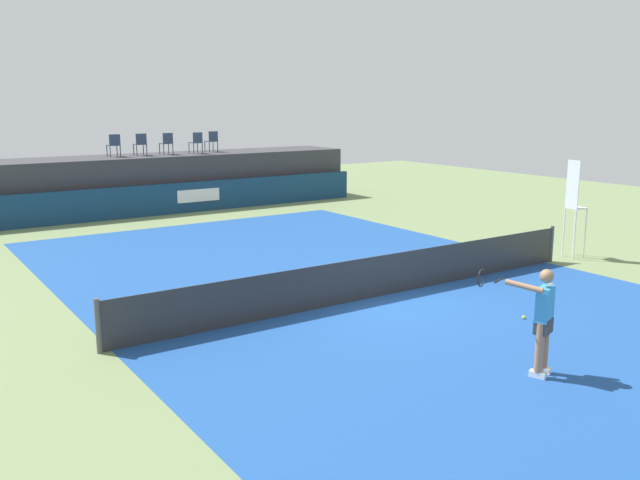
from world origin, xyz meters
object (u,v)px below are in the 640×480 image
umpire_chair (574,202)px  spectator_chair_right (196,142)px  net_post_near (98,326)px  spectator_chair_far_right (212,140)px  net_post_far (551,244)px  tennis_player (542,318)px  spectator_chair_left (140,143)px  spectator_chair_far_left (114,144)px  spectator_chair_center (167,143)px  tennis_ball (524,317)px

umpire_chair → spectator_chair_right: bearing=107.8°
net_post_near → spectator_chair_right: bearing=60.4°
spectator_chair_far_right → umpire_chair: size_ratio=0.32×
net_post_far → tennis_player: 8.39m
spectator_chair_left → spectator_chair_far_right: (3.28, 0.29, 0.00)m
spectator_chair_far_left → umpire_chair: 17.27m
spectator_chair_center → net_post_far: bearing=-71.3°
spectator_chair_center → spectator_chair_right: bearing=-8.7°
spectator_chair_far_left → spectator_chair_far_right: (4.35, 0.30, 0.00)m
spectator_chair_center → umpire_chair: (6.01, -15.12, -1.11)m
spectator_chair_far_left → tennis_ball: spectator_chair_far_left is taller
spectator_chair_far_left → spectator_chair_far_right: same height
spectator_chair_center → spectator_chair_far_left: bearing=178.3°
spectator_chair_far_left → spectator_chair_far_right: size_ratio=1.00×
spectator_chair_left → net_post_far: 16.57m
umpire_chair → net_post_far: (-0.89, -0.01, -1.09)m
spectator_chair_left → spectator_chair_far_left: bearing=-179.4°
spectator_chair_far_left → spectator_chair_right: same height
net_post_near → spectator_chair_far_left: bearing=71.4°
net_post_near → tennis_ball: net_post_near is taller
spectator_chair_center → tennis_ball: bearing=-88.5°
spectator_chair_far_left → net_post_far: size_ratio=0.89×
spectator_chair_center → net_post_far: spectator_chair_center is taller
net_post_near → spectator_chair_far_right: bearing=58.6°
spectator_chair_far_right → tennis_ball: 18.69m
spectator_chair_right → umpire_chair: spectator_chair_right is taller
net_post_near → spectator_chair_left: bearing=67.8°
spectator_chair_left → tennis_ball: size_ratio=13.06×
spectator_chair_center → spectator_chair_right: size_ratio=1.00×
spectator_chair_right → net_post_near: 17.33m
net_post_near → tennis_ball: bearing=-20.7°
tennis_player → spectator_chair_right: bearing=81.8°
net_post_far → tennis_player: bearing=-143.8°
spectator_chair_left → umpire_chair: (7.09, -15.19, -1.11)m
tennis_ball → net_post_far: bearing=32.1°
spectator_chair_far_left → tennis_ball: size_ratio=13.06×
tennis_player → tennis_ball: tennis_player is taller
spectator_chair_far_left → spectator_chair_right: size_ratio=1.00×
net_post_far → tennis_ball: bearing=-147.9°
umpire_chair → tennis_player: (-7.65, -4.96, -0.63)m
net_post_far → tennis_player: size_ratio=0.56×
spectator_chair_far_left → umpire_chair: bearing=-61.7°
spectator_chair_left → net_post_far: spectator_chair_left is taller
spectator_chair_right → tennis_player: (-2.86, -19.89, -1.73)m
spectator_chair_right → spectator_chair_far_left: bearing=175.8°
tennis_ball → spectator_chair_right: bearing=87.6°
umpire_chair → tennis_ball: (-5.55, -2.94, -1.55)m
spectator_chair_far_left → umpire_chair: size_ratio=0.32×
spectator_chair_left → spectator_chair_center: 1.09m
tennis_ball → umpire_chair: bearing=27.9°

